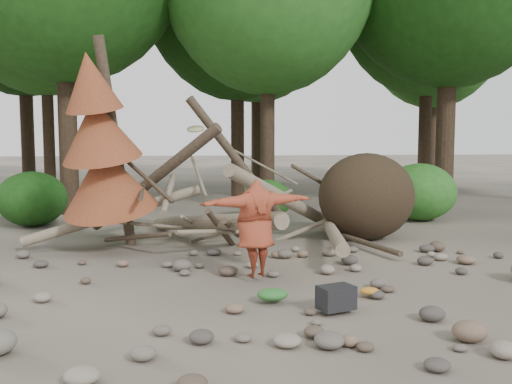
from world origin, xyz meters
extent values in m
plane|color=#514C44|center=(0.00, 0.00, 0.00)|extent=(120.00, 120.00, 0.00)
ellipsoid|color=#332619|center=(2.60, 4.30, 0.99)|extent=(2.20, 1.87, 1.98)
cylinder|color=gray|center=(-1.00, 3.70, 0.55)|extent=(2.61, 5.11, 1.08)
cylinder|color=gray|center=(0.80, 4.20, 0.90)|extent=(3.18, 3.71, 1.90)
cylinder|color=brown|center=(-2.20, 4.60, 1.40)|extent=(3.08, 1.91, 2.49)
cylinder|color=gray|center=(1.60, 3.50, 0.35)|extent=(1.13, 4.98, 0.43)
cylinder|color=brown|center=(-0.30, 4.80, 1.80)|extent=(2.39, 1.03, 2.89)
cylinder|color=gray|center=(-3.00, 4.00, 0.70)|extent=(3.71, 0.86, 1.20)
cylinder|color=#4C3F30|center=(-2.50, 3.50, 0.30)|extent=(1.52, 1.70, 0.49)
cylinder|color=gray|center=(0.20, 4.40, 0.80)|extent=(1.57, 0.85, 0.69)
cylinder|color=#4C3F30|center=(1.80, 4.90, 1.20)|extent=(1.92, 1.25, 1.10)
cylinder|color=gray|center=(-1.20, 4.20, 1.50)|extent=(0.37, 1.42, 0.85)
cylinder|color=#4C3F30|center=(2.20, 3.20, 0.15)|extent=(0.79, 2.54, 0.12)
cylinder|color=gray|center=(-0.80, 3.10, 0.45)|extent=(1.78, 1.11, 0.29)
cylinder|color=#4C3F30|center=(-2.90, 3.80, 2.20)|extent=(0.67, 1.13, 4.35)
cone|color=brown|center=(-3.06, 3.49, 1.50)|extent=(2.06, 2.13, 1.86)
cone|color=brown|center=(-3.16, 3.28, 2.50)|extent=(1.71, 1.78, 1.65)
cone|color=brown|center=(-3.26, 3.09, 3.40)|extent=(1.23, 1.30, 1.41)
cylinder|color=#38281C|center=(-5.00, 9.50, 4.48)|extent=(0.56, 0.56, 8.96)
cylinder|color=#38281C|center=(1.00, 9.20, 3.57)|extent=(0.44, 0.44, 7.14)
cylinder|color=#38281C|center=(7.00, 9.80, 4.72)|extent=(0.60, 0.60, 9.45)
cylinder|color=#38281C|center=(-6.50, 13.50, 3.78)|extent=(0.42, 0.42, 7.56)
cylinder|color=#38281C|center=(0.50, 14.20, 4.27)|extent=(0.52, 0.52, 8.54)
cylinder|color=#38281C|center=(8.00, 13.80, 4.06)|extent=(0.50, 0.50, 8.12)
cylinder|color=#38281C|center=(-9.00, 20.00, 4.83)|extent=(0.62, 0.62, 9.66)
cylinder|color=#38281C|center=(2.00, 20.50, 4.38)|extent=(0.54, 0.54, 8.75)
ellipsoid|color=#2E7123|center=(2.00, 20.50, 9.00)|extent=(8.00, 8.00, 10.00)
cylinder|color=#38281C|center=(11.00, 20.00, 3.92)|extent=(0.46, 0.46, 7.84)
ellipsoid|color=#24601B|center=(11.00, 20.00, 8.06)|extent=(7.17, 7.17, 8.60)
ellipsoid|color=#1B4B14|center=(-5.50, 7.20, 0.72)|extent=(1.80, 1.80, 1.44)
ellipsoid|color=#24601B|center=(0.80, 7.80, 0.56)|extent=(1.40, 1.40, 1.12)
ellipsoid|color=#2E7123|center=(5.00, 7.00, 0.80)|extent=(2.00, 2.00, 1.60)
imported|color=#933721|center=(-0.34, 0.86, 0.88)|extent=(2.03, 1.12, 1.60)
cylinder|color=#989160|center=(-1.30, 0.34, 2.47)|extent=(0.31, 0.30, 0.13)
cube|color=black|center=(0.53, -0.95, 0.16)|extent=(0.55, 0.45, 0.31)
ellipsoid|color=#2A6A2A|center=(-0.25, -0.41, 0.08)|extent=(0.44, 0.37, 0.17)
ellipsoid|color=#C07920|center=(1.20, -0.29, 0.05)|extent=(0.29, 0.23, 0.10)
ellipsoid|color=brown|center=(1.80, -2.16, 0.12)|extent=(0.41, 0.37, 0.25)
camera|label=1|loc=(-1.40, -8.20, 2.37)|focal=40.00mm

